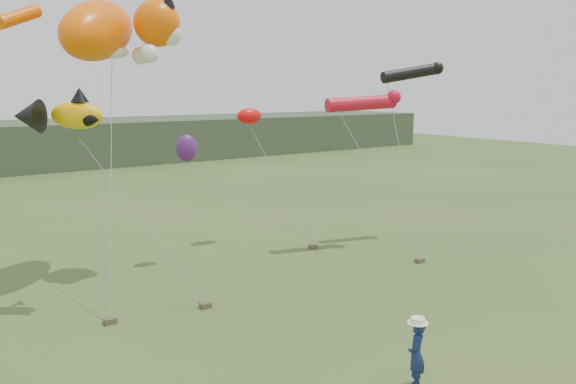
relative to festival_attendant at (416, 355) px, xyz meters
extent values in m
plane|color=#385123|center=(0.40, 2.16, -0.82)|extent=(120.00, 120.00, 0.00)
cube|color=#2D3D28|center=(0.40, 47.16, 1.18)|extent=(90.00, 12.00, 4.00)
imported|color=navy|center=(0.00, 0.00, 0.00)|extent=(0.71, 0.66, 1.64)
cube|color=brown|center=(-4.66, 7.80, -0.73)|extent=(0.34, 0.27, 0.17)
cube|color=brown|center=(-1.76, 7.25, -0.73)|extent=(0.34, 0.27, 0.17)
cube|color=brown|center=(7.53, 6.52, -0.73)|extent=(0.34, 0.27, 0.17)
cube|color=brown|center=(5.23, 10.57, -0.73)|extent=(0.34, 0.27, 0.17)
ellipsoid|color=#FF6001|center=(-2.92, 12.95, 8.20)|extent=(4.76, 5.07, 3.05)
sphere|color=#FF6001|center=(-1.03, 12.01, 8.48)|extent=(1.70, 1.70, 1.70)
cone|color=black|center=(-0.55, 12.48, 9.28)|extent=(0.53, 0.61, 0.60)
sphere|color=white|center=(-0.65, 11.72, 8.10)|extent=(0.85, 0.85, 0.85)
ellipsoid|color=white|center=(-2.73, 12.67, 7.44)|extent=(1.66, 0.83, 0.52)
sphere|color=white|center=(-1.59, 11.44, 7.35)|extent=(0.66, 0.66, 0.66)
sphere|color=white|center=(-1.41, 12.76, 7.35)|extent=(0.66, 0.66, 0.66)
cylinder|color=#FF6001|center=(-5.38, 13.71, 8.58)|extent=(1.76, 1.29, 1.03)
ellipsoid|color=#FBB505|center=(-4.66, 9.90, 5.29)|extent=(1.73, 1.53, 0.95)
cone|color=black|center=(-6.03, 10.24, 5.29)|extent=(1.26, 1.30, 1.03)
cone|color=black|center=(-4.55, 9.90, 5.92)|extent=(0.57, 0.57, 0.46)
cone|color=black|center=(-4.32, 9.33, 5.18)|extent=(0.61, 0.64, 0.46)
cone|color=black|center=(-4.32, 10.47, 5.18)|extent=(0.61, 0.64, 0.46)
cylinder|color=black|center=(10.33, 9.96, 6.83)|extent=(2.95, 1.27, 0.97)
sphere|color=black|center=(11.62, 9.50, 7.06)|extent=(0.57, 0.57, 0.57)
cylinder|color=red|center=(7.32, 9.98, 5.50)|extent=(3.27, 1.41, 0.76)
sphere|color=red|center=(8.77, 9.46, 5.76)|extent=(0.64, 0.64, 0.64)
ellipsoid|color=red|center=(3.84, 13.54, 4.92)|extent=(1.22, 0.71, 0.71)
ellipsoid|color=#4E196A|center=(0.07, 12.16, 3.80)|extent=(0.87, 0.58, 1.06)
camera|label=1|loc=(-9.50, -8.17, 6.07)|focal=35.00mm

